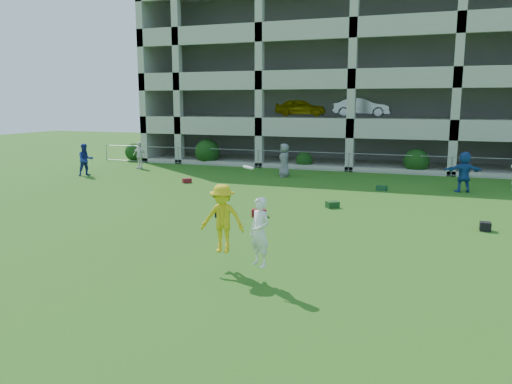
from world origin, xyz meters
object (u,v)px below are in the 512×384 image
at_px(bystander_a, 86,160).
at_px(bystander_d, 464,172).
at_px(crate_d, 485,226).
at_px(bystander_b, 139,155).
at_px(frisbee_contest, 231,221).
at_px(parking_garage, 370,79).
at_px(bystander_c, 284,160).

xyz_separation_m(bystander_a, bystander_d, (20.79, 1.63, 0.04)).
bearing_deg(crate_d, bystander_b, 153.43).
bearing_deg(frisbee_contest, crate_d, 45.99).
relative_size(crate_d, frisbee_contest, 0.15).
distance_m(bystander_a, parking_garage, 21.82).
bearing_deg(bystander_c, parking_garage, 141.30).
bearing_deg(bystander_d, parking_garage, -82.40).
xyz_separation_m(crate_d, parking_garage, (-6.78, 21.74, 5.86)).
bearing_deg(bystander_b, bystander_a, -97.33).
xyz_separation_m(crate_d, frisbee_contest, (-6.51, -6.74, 1.18)).
height_order(bystander_a, bystander_c, bystander_c).
height_order(bystander_a, parking_garage, parking_garage).
bearing_deg(bystander_d, bystander_c, -28.18).
bearing_deg(parking_garage, bystander_a, -132.69).
relative_size(bystander_d, parking_garage, 0.07).
height_order(bystander_a, bystander_d, bystander_d).
height_order(bystander_b, crate_d, bystander_b).
height_order(bystander_d, crate_d, bystander_d).
relative_size(bystander_a, crate_d, 5.39).
height_order(bystander_d, frisbee_contest, frisbee_contest).
bearing_deg(bystander_b, parking_garage, 51.78).
distance_m(bystander_a, bystander_d, 20.86).
xyz_separation_m(bystander_a, bystander_c, (11.20, 3.52, 0.02)).
bearing_deg(bystander_c, bystander_d, 54.96).
bearing_deg(bystander_c, crate_d, 22.02).
distance_m(crate_d, frisbee_contest, 9.45).
xyz_separation_m(bystander_b, bystander_d, (19.59, -2.22, 0.12)).
distance_m(bystander_c, frisbee_contest, 16.77).
distance_m(bystander_d, parking_garage, 16.17).
bearing_deg(frisbee_contest, bystander_b, 128.80).
relative_size(bystander_b, parking_garage, 0.06).
relative_size(bystander_b, bystander_c, 0.90).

